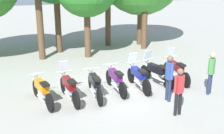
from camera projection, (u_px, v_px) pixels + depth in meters
name	position (u px, v px, depth m)	size (l,w,h in m)	color
ground_plane	(117.00, 92.00, 11.33)	(80.00, 80.00, 0.00)	#9E9B93
motorcycle_0	(42.00, 90.00, 10.17)	(0.62, 2.18, 0.99)	black
motorcycle_1	(69.00, 87.00, 10.43)	(0.62, 2.19, 1.37)	black
motorcycle_2	(95.00, 85.00, 10.71)	(0.65, 2.19, 0.99)	black
motorcycle_3	(115.00, 79.00, 11.29)	(0.62, 2.19, 0.99)	black
motorcycle_4	(138.00, 76.00, 11.56)	(0.62, 2.19, 1.37)	black
motorcycle_5	(156.00, 72.00, 12.06)	(0.63, 2.18, 1.37)	black
motorcycle_6	(176.00, 70.00, 12.40)	(0.62, 2.19, 1.37)	black
person_0	(179.00, 88.00, 9.15)	(0.40, 0.23, 1.63)	black
person_1	(211.00, 70.00, 10.85)	(0.39, 0.30, 1.69)	#232D4C
person_2	(169.00, 75.00, 10.22)	(0.24, 0.40, 1.74)	#232D4C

